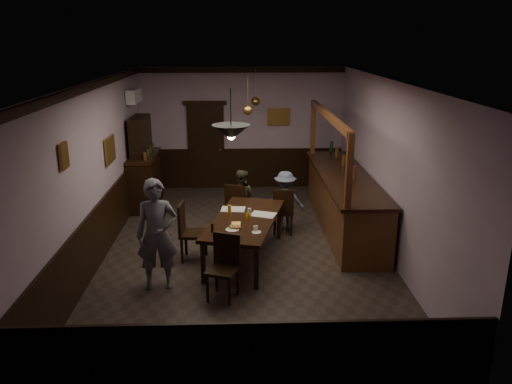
{
  "coord_description": "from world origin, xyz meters",
  "views": [
    {
      "loc": [
        -0.09,
        -8.28,
        3.7
      ],
      "look_at": [
        0.2,
        -0.14,
        1.15
      ],
      "focal_mm": 35.0,
      "sensor_mm": 36.0,
      "label": 1
    }
  ],
  "objects_px": {
    "chair_far_left": "(237,205)",
    "bar_counter": "(344,200)",
    "sideboard": "(145,171)",
    "pendant_iron": "(231,132)",
    "person_seated_right": "(285,200)",
    "person_seated_left": "(241,198)",
    "coffee_cup": "(255,228)",
    "person_standing": "(157,235)",
    "soda_can": "(248,217)",
    "chair_near": "(224,263)",
    "dining_table": "(245,222)",
    "pendant_brass_far": "(256,101)",
    "chair_side": "(189,229)",
    "chair_far_right": "(283,209)",
    "pendant_brass_mid": "(248,110)"
  },
  "relations": [
    {
      "from": "chair_near",
      "to": "pendant_brass_mid",
      "type": "distance_m",
      "value": 3.74
    },
    {
      "from": "sideboard",
      "to": "pendant_iron",
      "type": "xyz_separation_m",
      "value": [
        2.01,
        -3.75,
        1.55
      ]
    },
    {
      "from": "dining_table",
      "to": "pendant_iron",
      "type": "bearing_deg",
      "value": -104.22
    },
    {
      "from": "person_seated_left",
      "to": "sideboard",
      "type": "bearing_deg",
      "value": -13.32
    },
    {
      "from": "dining_table",
      "to": "pendant_brass_mid",
      "type": "height_order",
      "value": "pendant_brass_mid"
    },
    {
      "from": "bar_counter",
      "to": "pendant_iron",
      "type": "bearing_deg",
      "value": -134.84
    },
    {
      "from": "chair_far_left",
      "to": "pendant_iron",
      "type": "bearing_deg",
      "value": 108.92
    },
    {
      "from": "chair_far_right",
      "to": "person_seated_right",
      "type": "relative_size",
      "value": 0.78
    },
    {
      "from": "chair_near",
      "to": "coffee_cup",
      "type": "xyz_separation_m",
      "value": [
        0.48,
        0.69,
        0.27
      ]
    },
    {
      "from": "person_standing",
      "to": "soda_can",
      "type": "relative_size",
      "value": 14.31
    },
    {
      "from": "pendant_brass_mid",
      "to": "person_seated_right",
      "type": "bearing_deg",
      "value": -39.67
    },
    {
      "from": "person_seated_right",
      "to": "bar_counter",
      "type": "relative_size",
      "value": 0.29
    },
    {
      "from": "chair_far_right",
      "to": "chair_side",
      "type": "relative_size",
      "value": 0.91
    },
    {
      "from": "chair_near",
      "to": "person_seated_left",
      "type": "relative_size",
      "value": 0.82
    },
    {
      "from": "pendant_brass_far",
      "to": "sideboard",
      "type": "bearing_deg",
      "value": -171.24
    },
    {
      "from": "chair_far_left",
      "to": "chair_near",
      "type": "height_order",
      "value": "chair_far_left"
    },
    {
      "from": "chair_near",
      "to": "chair_side",
      "type": "relative_size",
      "value": 0.95
    },
    {
      "from": "person_seated_left",
      "to": "pendant_iron",
      "type": "xyz_separation_m",
      "value": [
        -0.14,
        -2.39,
        1.78
      ]
    },
    {
      "from": "dining_table",
      "to": "pendant_brass_far",
      "type": "relative_size",
      "value": 2.94
    },
    {
      "from": "person_seated_left",
      "to": "pendant_brass_mid",
      "type": "height_order",
      "value": "pendant_brass_mid"
    },
    {
      "from": "chair_far_right",
      "to": "person_standing",
      "type": "height_order",
      "value": "person_standing"
    },
    {
      "from": "sideboard",
      "to": "chair_near",
      "type": "bearing_deg",
      "value": -66.01
    },
    {
      "from": "person_standing",
      "to": "soda_can",
      "type": "height_order",
      "value": "person_standing"
    },
    {
      "from": "chair_side",
      "to": "soda_can",
      "type": "relative_size",
      "value": 8.46
    },
    {
      "from": "dining_table",
      "to": "person_standing",
      "type": "relative_size",
      "value": 1.39
    },
    {
      "from": "chair_near",
      "to": "pendant_brass_mid",
      "type": "bearing_deg",
      "value": 103.15
    },
    {
      "from": "coffee_cup",
      "to": "chair_side",
      "type": "bearing_deg",
      "value": 165.49
    },
    {
      "from": "person_seated_right",
      "to": "coffee_cup",
      "type": "distance_m",
      "value": 2.1
    },
    {
      "from": "dining_table",
      "to": "coffee_cup",
      "type": "xyz_separation_m",
      "value": [
        0.16,
        -0.59,
        0.11
      ]
    },
    {
      "from": "coffee_cup",
      "to": "person_seated_right",
      "type": "bearing_deg",
      "value": 85.99
    },
    {
      "from": "chair_far_left",
      "to": "chair_side",
      "type": "xyz_separation_m",
      "value": [
        -0.82,
        -1.32,
        0.03
      ]
    },
    {
      "from": "person_standing",
      "to": "person_seated_left",
      "type": "relative_size",
      "value": 1.47
    },
    {
      "from": "pendant_iron",
      "to": "coffee_cup",
      "type": "bearing_deg",
      "value": 27.11
    },
    {
      "from": "bar_counter",
      "to": "pendant_brass_mid",
      "type": "height_order",
      "value": "pendant_brass_mid"
    },
    {
      "from": "chair_side",
      "to": "sideboard",
      "type": "height_order",
      "value": "sideboard"
    },
    {
      "from": "chair_far_left",
      "to": "person_standing",
      "type": "height_order",
      "value": "person_standing"
    },
    {
      "from": "dining_table",
      "to": "soda_can",
      "type": "bearing_deg",
      "value": -62.7
    },
    {
      "from": "person_standing",
      "to": "pendant_brass_far",
      "type": "bearing_deg",
      "value": 62.04
    },
    {
      "from": "chair_near",
      "to": "pendant_brass_far",
      "type": "distance_m",
      "value": 5.01
    },
    {
      "from": "soda_can",
      "to": "pendant_iron",
      "type": "relative_size",
      "value": 0.16
    },
    {
      "from": "coffee_cup",
      "to": "bar_counter",
      "type": "height_order",
      "value": "bar_counter"
    },
    {
      "from": "person_standing",
      "to": "coffee_cup",
      "type": "distance_m",
      "value": 1.53
    },
    {
      "from": "chair_far_right",
      "to": "chair_side",
      "type": "bearing_deg",
      "value": 38.99
    },
    {
      "from": "chair_far_left",
      "to": "bar_counter",
      "type": "relative_size",
      "value": 0.23
    },
    {
      "from": "chair_far_left",
      "to": "pendant_brass_far",
      "type": "distance_m",
      "value": 2.72
    },
    {
      "from": "coffee_cup",
      "to": "sideboard",
      "type": "height_order",
      "value": "sideboard"
    },
    {
      "from": "sideboard",
      "to": "pendant_iron",
      "type": "distance_m",
      "value": 4.53
    },
    {
      "from": "chair_far_right",
      "to": "person_seated_right",
      "type": "bearing_deg",
      "value": -95.7
    },
    {
      "from": "person_seated_left",
      "to": "pendant_iron",
      "type": "relative_size",
      "value": 1.58
    },
    {
      "from": "chair_side",
      "to": "person_seated_right",
      "type": "height_order",
      "value": "person_seated_right"
    }
  ]
}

